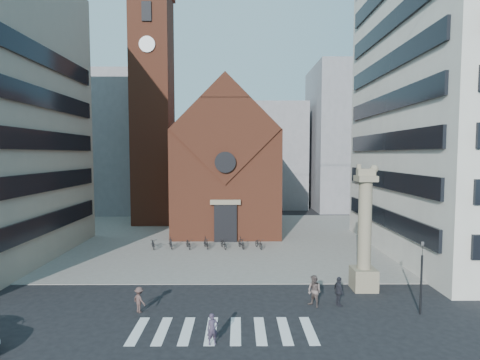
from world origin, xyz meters
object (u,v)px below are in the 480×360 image
(pedestrian_0, at_px, (212,329))
(pedestrian_1, at_px, (314,291))
(pedestrian_2, at_px, (339,291))
(scooter_0, at_px, (153,243))
(traffic_light, at_px, (421,276))
(lion_column, at_px, (365,240))

(pedestrian_0, height_order, pedestrian_1, pedestrian_1)
(pedestrian_2, relative_size, scooter_0, 0.98)
(pedestrian_0, xyz_separation_m, scooter_0, (-7.12, 18.59, -0.23))
(traffic_light, height_order, scooter_0, traffic_light)
(lion_column, height_order, pedestrian_0, lion_column)
(lion_column, distance_m, scooter_0, 20.60)
(pedestrian_1, bearing_deg, pedestrian_0, -92.93)
(pedestrian_1, bearing_deg, traffic_light, 39.43)
(traffic_light, relative_size, pedestrian_0, 2.78)
(pedestrian_0, relative_size, pedestrian_2, 0.84)
(traffic_light, height_order, pedestrian_0, traffic_light)
(traffic_light, relative_size, scooter_0, 2.29)
(traffic_light, distance_m, pedestrian_0, 12.51)
(lion_column, height_order, pedestrian_2, lion_column)
(pedestrian_0, height_order, scooter_0, pedestrian_0)
(lion_column, relative_size, pedestrian_2, 4.74)
(lion_column, xyz_separation_m, scooter_0, (-17.06, 11.16, -2.91))
(lion_column, height_order, pedestrian_1, lion_column)
(traffic_light, bearing_deg, pedestrian_2, 165.10)
(pedestrian_2, bearing_deg, lion_column, -53.57)
(lion_column, height_order, scooter_0, lion_column)
(traffic_light, distance_m, scooter_0, 24.41)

